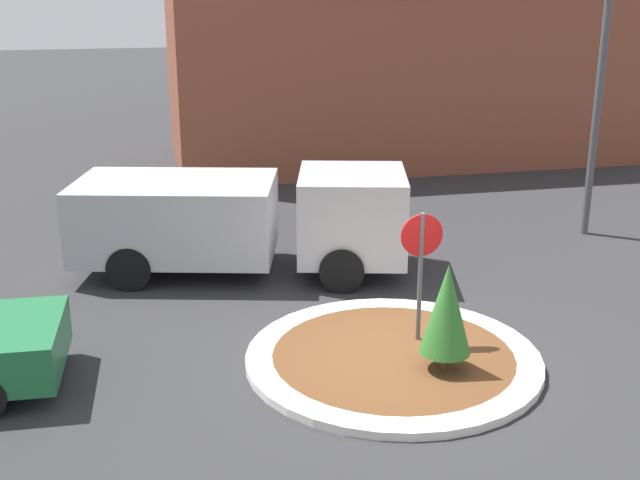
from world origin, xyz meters
name	(u,v)px	position (x,y,z in m)	size (l,w,h in m)	color
ground_plane	(393,362)	(0.00, 0.00, 0.00)	(120.00, 120.00, 0.00)	#2D2D30
traffic_island	(393,358)	(0.00, 0.00, 0.06)	(4.34, 4.34, 0.12)	silver
stop_sign	(421,256)	(0.53, 0.42, 1.46)	(0.65, 0.07, 2.13)	#4C4C51
island_shrub	(447,309)	(0.56, -0.59, 1.03)	(0.72, 0.72, 1.56)	brown
utility_truck	(240,217)	(-1.68, 4.37, 1.08)	(6.53, 3.64, 1.95)	#B2B2B7
storefront_building	(403,56)	(4.68, 13.99, 3.12)	(14.14, 6.07, 6.23)	brown
light_pole	(600,79)	(6.07, 5.10, 3.40)	(0.70, 0.30, 5.72)	#4C4C51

